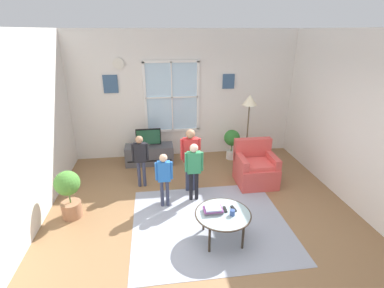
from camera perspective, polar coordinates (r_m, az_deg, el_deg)
ground_plane at (r=4.82m, az=2.73°, el=-15.80°), size 5.87×6.39×0.02m
back_wall at (r=6.89m, az=-1.63°, el=9.69°), size 5.27×0.17×2.97m
side_wall_left at (r=4.47m, az=-33.18°, el=-0.81°), size 0.12×5.79×2.97m
side_wall_right at (r=5.28m, az=33.16°, el=2.26°), size 0.12×5.79×2.97m
area_rug at (r=4.85m, az=3.58°, el=-15.38°), size 2.48×2.24×0.01m
tv_stand at (r=6.76m, az=-8.46°, el=-2.07°), size 1.10×0.45×0.45m
television at (r=6.59m, az=-8.67°, el=1.39°), size 0.57×0.08×0.40m
armchair at (r=5.95m, az=12.50°, el=-4.71°), size 0.76×0.74×0.87m
coffee_table at (r=4.31m, az=6.19°, el=-13.84°), size 0.83×0.83×0.46m
book_stack at (r=4.28m, az=4.19°, el=-12.93°), size 0.28×0.19×0.08m
cup at (r=4.25m, az=8.04°, el=-13.38°), size 0.08×0.08×0.08m
remote_near_books at (r=4.36m, az=6.60°, el=-12.81°), size 0.04×0.14×0.02m
remote_near_cup at (r=4.39m, az=8.28°, el=-12.61°), size 0.07×0.14×0.02m
person_black_shirt at (r=5.62m, az=-10.27°, el=-2.26°), size 0.32×0.15×1.07m
person_blue_shirt at (r=4.95m, az=-5.60°, el=-6.04°), size 0.30×0.14×1.01m
person_red_shirt at (r=5.34m, az=-0.30°, el=-1.87°), size 0.38×0.17×1.26m
person_green_shirt at (r=5.08m, az=0.38°, el=-4.34°), size 0.33×0.15×1.11m
potted_plant_by_window at (r=6.90m, az=7.94°, el=0.68°), size 0.38×0.38×0.73m
potted_plant_corner at (r=5.13m, az=-23.37°, el=-8.63°), size 0.41×0.41×0.84m
floor_lamp at (r=6.31m, az=11.35°, el=7.20°), size 0.32×0.32×1.66m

